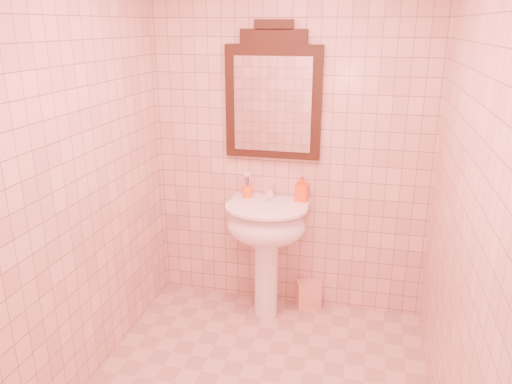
% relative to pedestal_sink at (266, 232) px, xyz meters
% --- Properties ---
extents(back_wall, '(2.00, 0.02, 2.50)m').
position_rel_pedestal_sink_xyz_m(back_wall, '(0.12, 0.23, 0.59)').
color(back_wall, beige).
rests_on(back_wall, floor).
extents(pedestal_sink, '(0.58, 0.58, 0.86)m').
position_rel_pedestal_sink_xyz_m(pedestal_sink, '(0.00, 0.00, 0.00)').
color(pedestal_sink, white).
rests_on(pedestal_sink, floor).
extents(faucet, '(0.04, 0.16, 0.11)m').
position_rel_pedestal_sink_xyz_m(faucet, '(0.00, 0.14, 0.26)').
color(faucet, white).
rests_on(faucet, pedestal_sink).
extents(mirror, '(0.67, 0.06, 0.93)m').
position_rel_pedestal_sink_xyz_m(mirror, '(0.00, 0.20, 0.93)').
color(mirror, black).
rests_on(mirror, back_wall).
extents(toothbrush_cup, '(0.07, 0.07, 0.16)m').
position_rel_pedestal_sink_xyz_m(toothbrush_cup, '(-0.17, 0.15, 0.25)').
color(toothbrush_cup, orange).
rests_on(toothbrush_cup, pedestal_sink).
extents(soap_dispenser, '(0.09, 0.10, 0.19)m').
position_rel_pedestal_sink_xyz_m(soap_dispenser, '(0.22, 0.16, 0.30)').
color(soap_dispenser, '#E74713').
rests_on(soap_dispenser, pedestal_sink).
extents(towel, '(0.20, 0.17, 0.21)m').
position_rel_pedestal_sink_xyz_m(towel, '(0.30, 0.17, -0.56)').
color(towel, '#F1AA8E').
rests_on(towel, floor).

